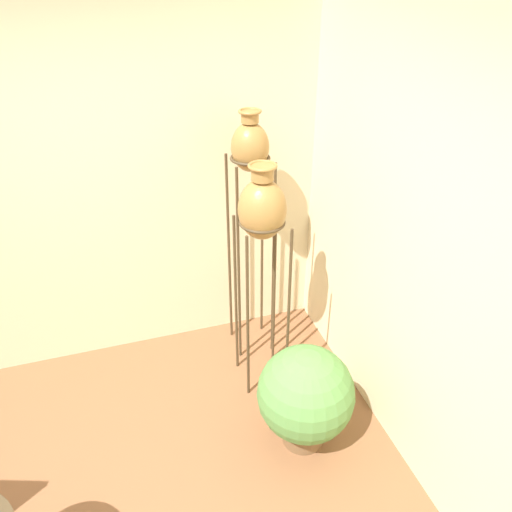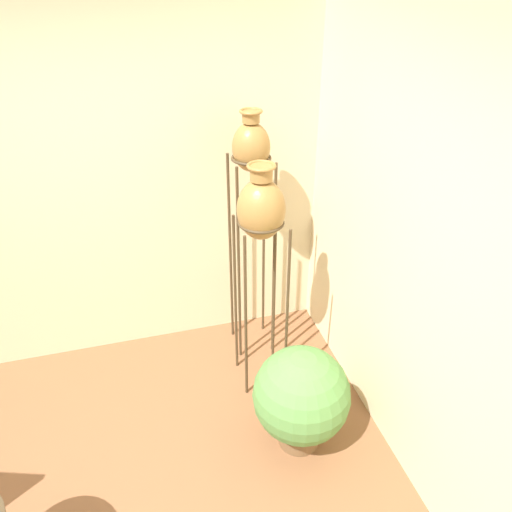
# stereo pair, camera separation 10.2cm
# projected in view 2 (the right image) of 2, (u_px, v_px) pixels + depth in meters

# --- Properties ---
(wall_back) EXTENTS (7.55, 0.06, 2.70)m
(wall_back) POSITION_uv_depth(u_px,v_px,m) (66.00, 189.00, 3.32)
(wall_back) COLOR beige
(wall_back) RESTS_ON ground_plane
(wall_right) EXTENTS (0.06, 7.55, 2.70)m
(wall_right) POSITION_uv_depth(u_px,v_px,m) (467.00, 299.00, 2.26)
(wall_right) COLOR beige
(wall_right) RESTS_ON ground_plane
(vase_stand_tall) EXTENTS (0.28, 0.28, 1.87)m
(vase_stand_tall) POSITION_uv_depth(u_px,v_px,m) (251.00, 159.00, 3.25)
(vase_stand_tall) COLOR #473823
(vase_stand_tall) RESTS_ON ground_plane
(vase_stand_medium) EXTENTS (0.30, 0.30, 1.65)m
(vase_stand_medium) POSITION_uv_depth(u_px,v_px,m) (261.00, 214.00, 3.04)
(vase_stand_medium) COLOR #473823
(vase_stand_medium) RESTS_ON ground_plane
(potted_plant) EXTENTS (0.60, 0.60, 0.71)m
(potted_plant) POSITION_uv_depth(u_px,v_px,m) (301.00, 397.00, 3.02)
(potted_plant) COLOR brown
(potted_plant) RESTS_ON ground_plane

